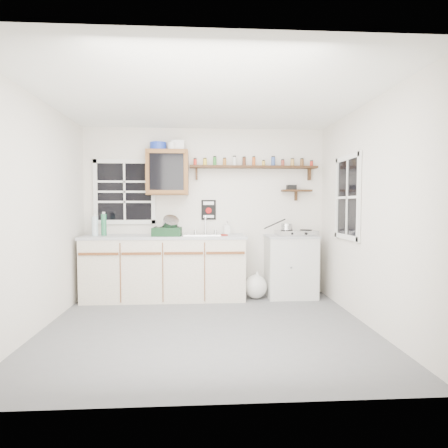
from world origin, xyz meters
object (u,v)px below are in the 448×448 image
object	(u,v)px
hotplate	(296,233)
spice_shelf	(253,166)
dish_rack	(168,229)
main_cabinet	(165,267)
upper_cabinet	(168,173)
right_cabinet	(290,266)

from	to	relation	value
hotplate	spice_shelf	bearing A→B (deg)	156.84
spice_shelf	dish_rack	xyz separation A→B (m)	(-1.25, -0.31, -0.92)
main_cabinet	dish_rack	xyz separation A→B (m)	(0.06, -0.09, 0.55)
upper_cabinet	hotplate	distance (m)	2.08
dish_rack	hotplate	distance (m)	1.86
main_cabinet	hotplate	world-z (taller)	hotplate
hotplate	dish_rack	bearing A→B (deg)	178.76
main_cabinet	hotplate	size ratio (longest dim) A/B	3.86
spice_shelf	dish_rack	world-z (taller)	spice_shelf
dish_rack	hotplate	size ratio (longest dim) A/B	0.69
hotplate	upper_cabinet	bearing A→B (deg)	171.48
right_cabinet	spice_shelf	xyz separation A→B (m)	(-0.53, 0.19, 1.48)
right_cabinet	hotplate	world-z (taller)	hotplate
spice_shelf	hotplate	size ratio (longest dim) A/B	3.20
main_cabinet	spice_shelf	size ratio (longest dim) A/B	1.21
hotplate	right_cabinet	bearing A→B (deg)	161.36
main_cabinet	dish_rack	bearing A→B (deg)	-58.63
spice_shelf	dish_rack	distance (m)	1.58
spice_shelf	hotplate	distance (m)	1.18
dish_rack	hotplate	bearing A→B (deg)	5.47
main_cabinet	spice_shelf	world-z (taller)	spice_shelf
upper_cabinet	spice_shelf	world-z (taller)	upper_cabinet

